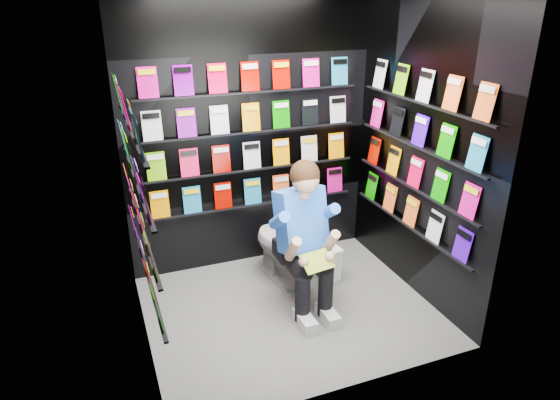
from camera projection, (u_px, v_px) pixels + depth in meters
name	position (u px, v px, depth m)	size (l,w,h in m)	color
floor	(289.00, 310.00, 4.35)	(2.40, 2.40, 0.00)	#5C5D5A
wall_back	(250.00, 136.00, 4.71)	(2.40, 0.04, 2.60)	black
wall_front	(354.00, 220.00, 2.99)	(2.40, 0.04, 2.60)	black
wall_left	(130.00, 189.00, 3.45)	(0.04, 2.00, 2.60)	black
wall_right	(421.00, 152.00, 4.25)	(0.04, 2.00, 2.60)	black
comics_back	(251.00, 137.00, 4.68)	(2.10, 0.06, 1.37)	#DE023F
comics_left	(135.00, 188.00, 3.45)	(0.06, 1.70, 1.37)	#DE023F
comics_right	(418.00, 152.00, 4.23)	(0.06, 1.70, 1.37)	#DE023F
toilet	(283.00, 245.00, 4.68)	(0.42, 0.75, 0.73)	white
longbox	(321.00, 260.00, 4.85)	(0.22, 0.40, 0.30)	silver
longbox_lid	(321.00, 245.00, 4.78)	(0.24, 0.42, 0.03)	silver
reader	(300.00, 220.00, 4.19)	(0.54, 0.80, 1.47)	blue
held_comic	(317.00, 261.00, 3.97)	(0.26, 0.01, 0.18)	green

